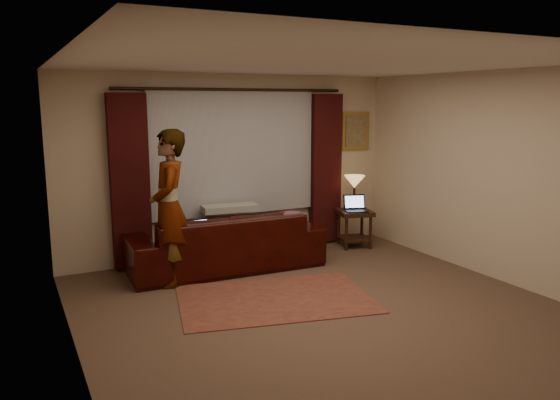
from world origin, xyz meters
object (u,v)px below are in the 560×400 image
(end_table, at_px, (354,228))
(person, at_px, (169,208))
(laptop_sofa, at_px, (201,229))
(tiffany_lamp, at_px, (354,192))
(sofa, at_px, (225,231))
(laptop_table, at_px, (356,204))

(end_table, xyz_separation_m, person, (-3.00, -0.43, 0.66))
(laptop_sofa, xyz_separation_m, person, (-0.41, -0.07, 0.32))
(tiffany_lamp, bearing_deg, end_table, -119.27)
(sofa, xyz_separation_m, end_table, (2.18, 0.13, -0.23))
(sofa, distance_m, end_table, 2.20)
(laptop_sofa, bearing_deg, laptop_table, 2.23)
(laptop_sofa, bearing_deg, person, -174.58)
(laptop_sofa, bearing_deg, sofa, 24.85)
(tiffany_lamp, distance_m, laptop_table, 0.28)
(end_table, height_order, person, person)
(person, bearing_deg, laptop_table, 112.08)
(sofa, distance_m, person, 0.97)
(tiffany_lamp, height_order, laptop_table, tiffany_lamp)
(sofa, xyz_separation_m, tiffany_lamp, (2.26, 0.27, 0.31))
(end_table, relative_size, person, 0.30)
(sofa, relative_size, tiffany_lamp, 4.96)
(sofa, bearing_deg, end_table, -174.41)
(laptop_sofa, distance_m, tiffany_lamp, 2.72)
(sofa, distance_m, laptop_sofa, 0.48)
(laptop_sofa, xyz_separation_m, laptop_table, (2.56, 0.28, 0.07))
(tiffany_lamp, height_order, person, person)
(laptop_sofa, height_order, laptop_table, laptop_table)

